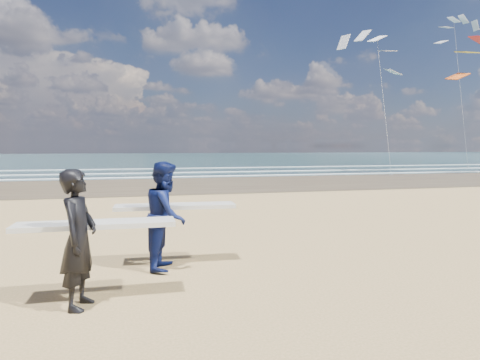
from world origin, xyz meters
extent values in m
cube|color=#453625|center=(20.00, 18.00, 0.01)|extent=(220.00, 12.00, 0.01)
cube|color=#1A383A|center=(20.00, 72.00, 0.01)|extent=(220.00, 100.00, 0.02)
cube|color=white|center=(20.00, 22.80, 0.05)|extent=(220.00, 0.50, 0.05)
cube|color=white|center=(20.00, 27.50, 0.05)|extent=(220.00, 0.50, 0.05)
cube|color=white|center=(20.00, 34.00, 0.05)|extent=(220.00, 0.50, 0.05)
imported|color=black|center=(-1.34, -0.72, 0.94)|extent=(0.60, 0.77, 1.87)
cube|color=silver|center=(-1.14, -0.37, 1.06)|extent=(2.21, 0.56, 0.07)
imported|color=#0C1545|center=(-0.06, 0.87, 0.95)|extent=(0.93, 1.08, 1.90)
cube|color=silver|center=(0.14, 1.22, 1.06)|extent=(2.22, 0.64, 0.07)
cube|color=slate|center=(18.24, 21.33, 0.05)|extent=(0.12, 0.12, 0.10)
cube|color=slate|center=(32.72, 29.69, 0.05)|extent=(0.12, 0.12, 0.10)
camera|label=1|loc=(-0.65, -6.69, 2.17)|focal=32.00mm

